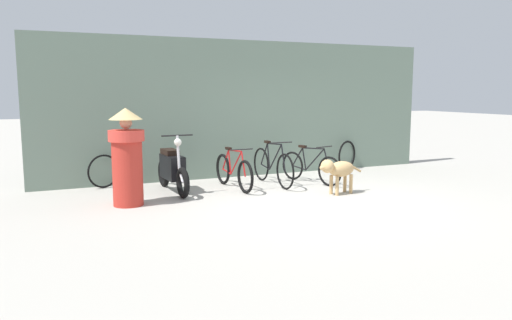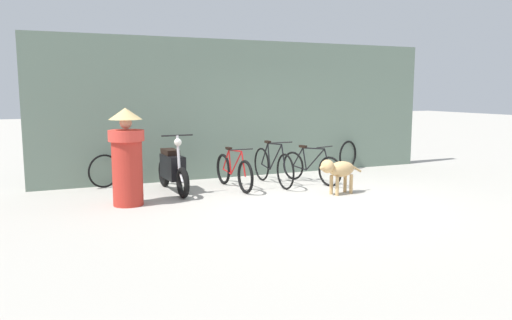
{
  "view_description": "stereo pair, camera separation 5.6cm",
  "coord_description": "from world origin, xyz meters",
  "px_view_note": "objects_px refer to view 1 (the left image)",
  "views": [
    {
      "loc": [
        -4.32,
        -7.3,
        1.9
      ],
      "look_at": [
        -0.7,
        0.89,
        0.65
      ],
      "focal_mm": 35.0,
      "sensor_mm": 36.0,
      "label": 1
    },
    {
      "loc": [
        -4.27,
        -7.32,
        1.9
      ],
      "look_at": [
        -0.7,
        0.89,
        0.65
      ],
      "focal_mm": 35.0,
      "sensor_mm": 36.0,
      "label": 2
    }
  ],
  "objects_px": {
    "bicycle_2": "(310,167)",
    "spare_tire_left": "(347,155)",
    "bicycle_0": "(234,172)",
    "spare_tire_right": "(104,171)",
    "person_in_robes": "(127,156)",
    "stray_dog": "(338,170)",
    "bicycle_1": "(273,166)",
    "motorcycle": "(173,169)"
  },
  "relations": [
    {
      "from": "spare_tire_right",
      "to": "stray_dog",
      "type": "bearing_deg",
      "value": -31.65
    },
    {
      "from": "motorcycle",
      "to": "spare_tire_right",
      "type": "distance_m",
      "value": 1.49
    },
    {
      "from": "stray_dog",
      "to": "spare_tire_left",
      "type": "relative_size",
      "value": 1.44
    },
    {
      "from": "bicycle_0",
      "to": "stray_dog",
      "type": "height_order",
      "value": "bicycle_0"
    },
    {
      "from": "person_in_robes",
      "to": "motorcycle",
      "type": "bearing_deg",
      "value": -96.45
    },
    {
      "from": "spare_tire_left",
      "to": "spare_tire_right",
      "type": "xyz_separation_m",
      "value": [
        -5.68,
        0.01,
        -0.02
      ]
    },
    {
      "from": "stray_dog",
      "to": "bicycle_0",
      "type": "bearing_deg",
      "value": -49.66
    },
    {
      "from": "bicycle_2",
      "to": "person_in_robes",
      "type": "xyz_separation_m",
      "value": [
        -3.8,
        -0.55,
        0.51
      ]
    },
    {
      "from": "bicycle_0",
      "to": "bicycle_1",
      "type": "xyz_separation_m",
      "value": [
        0.87,
        0.06,
        0.04
      ]
    },
    {
      "from": "bicycle_1",
      "to": "spare_tire_right",
      "type": "xyz_separation_m",
      "value": [
        -3.18,
        1.04,
        -0.05
      ]
    },
    {
      "from": "bicycle_2",
      "to": "bicycle_0",
      "type": "bearing_deg",
      "value": -109.76
    },
    {
      "from": "bicycle_2",
      "to": "spare_tire_left",
      "type": "xyz_separation_m",
      "value": [
        1.69,
        1.17,
        0.02
      ]
    },
    {
      "from": "bicycle_1",
      "to": "person_in_robes",
      "type": "bearing_deg",
      "value": -77.95
    },
    {
      "from": "bicycle_2",
      "to": "person_in_robes",
      "type": "bearing_deg",
      "value": -98.77
    },
    {
      "from": "stray_dog",
      "to": "spare_tire_right",
      "type": "xyz_separation_m",
      "value": [
        -3.87,
        2.38,
        -0.13
      ]
    },
    {
      "from": "bicycle_0",
      "to": "stray_dog",
      "type": "xyz_separation_m",
      "value": [
        1.56,
        -1.29,
        0.13
      ]
    },
    {
      "from": "bicycle_2",
      "to": "spare_tire_left",
      "type": "bearing_deg",
      "value": 107.59
    },
    {
      "from": "bicycle_2",
      "to": "spare_tire_right",
      "type": "height_order",
      "value": "bicycle_2"
    },
    {
      "from": "bicycle_1",
      "to": "spare_tire_right",
      "type": "bearing_deg",
      "value": -108.9
    },
    {
      "from": "stray_dog",
      "to": "person_in_robes",
      "type": "relative_size",
      "value": 0.63
    },
    {
      "from": "bicycle_0",
      "to": "motorcycle",
      "type": "relative_size",
      "value": 0.94
    },
    {
      "from": "spare_tire_right",
      "to": "bicycle_2",
      "type": "bearing_deg",
      "value": -16.42
    },
    {
      "from": "bicycle_0",
      "to": "bicycle_2",
      "type": "relative_size",
      "value": 1.05
    },
    {
      "from": "motorcycle",
      "to": "person_in_robes",
      "type": "distance_m",
      "value": 1.29
    },
    {
      "from": "bicycle_2",
      "to": "stray_dog",
      "type": "relative_size",
      "value": 1.56
    },
    {
      "from": "bicycle_2",
      "to": "spare_tire_left",
      "type": "relative_size",
      "value": 2.24
    },
    {
      "from": "bicycle_0",
      "to": "motorcycle",
      "type": "height_order",
      "value": "motorcycle"
    },
    {
      "from": "spare_tire_right",
      "to": "person_in_robes",
      "type": "bearing_deg",
      "value": -84.02
    },
    {
      "from": "person_in_robes",
      "to": "spare_tire_left",
      "type": "relative_size",
      "value": 2.29
    },
    {
      "from": "stray_dog",
      "to": "spare_tire_left",
      "type": "height_order",
      "value": "spare_tire_left"
    },
    {
      "from": "stray_dog",
      "to": "spare_tire_left",
      "type": "distance_m",
      "value": 2.99
    },
    {
      "from": "person_in_robes",
      "to": "spare_tire_left",
      "type": "xyz_separation_m",
      "value": [
        5.5,
        1.72,
        -0.48
      ]
    },
    {
      "from": "bicycle_1",
      "to": "spare_tire_right",
      "type": "distance_m",
      "value": 3.35
    },
    {
      "from": "bicycle_2",
      "to": "bicycle_1",
      "type": "bearing_deg",
      "value": -116.79
    },
    {
      "from": "person_in_robes",
      "to": "spare_tire_right",
      "type": "relative_size",
      "value": 2.44
    },
    {
      "from": "spare_tire_left",
      "to": "bicycle_2",
      "type": "bearing_deg",
      "value": -145.41
    },
    {
      "from": "bicycle_0",
      "to": "bicycle_1",
      "type": "distance_m",
      "value": 0.88
    },
    {
      "from": "bicycle_1",
      "to": "motorcycle",
      "type": "height_order",
      "value": "motorcycle"
    },
    {
      "from": "bicycle_1",
      "to": "motorcycle",
      "type": "xyz_separation_m",
      "value": [
        -2.05,
        0.08,
        0.06
      ]
    },
    {
      "from": "bicycle_1",
      "to": "spare_tire_left",
      "type": "height_order",
      "value": "bicycle_1"
    },
    {
      "from": "bicycle_0",
      "to": "motorcycle",
      "type": "distance_m",
      "value": 1.19
    },
    {
      "from": "bicycle_2",
      "to": "spare_tire_right",
      "type": "bearing_deg",
      "value": -123.42
    }
  ]
}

